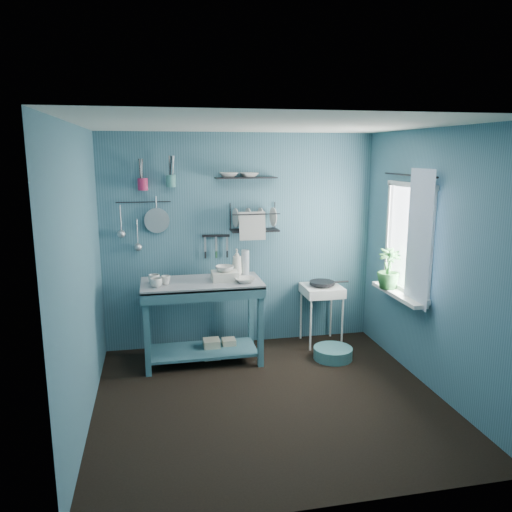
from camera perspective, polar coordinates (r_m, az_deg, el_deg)
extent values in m
plane|color=black|center=(4.88, 1.48, -16.01)|extent=(3.20, 3.20, 0.00)
plane|color=silver|center=(4.33, 1.66, 14.76)|extent=(3.20, 3.20, 0.00)
plane|color=#376171|center=(5.88, -1.75, 1.72)|extent=(3.20, 0.00, 3.20)
plane|color=#376171|center=(3.05, 8.02, -7.90)|extent=(3.20, 0.00, 3.20)
plane|color=#376171|center=(4.37, -19.34, -2.45)|extent=(0.00, 3.00, 3.00)
plane|color=#376171|center=(5.04, 19.58, -0.65)|extent=(0.00, 3.00, 3.00)
cube|color=#35636F|center=(5.54, -6.13, -7.45)|extent=(1.33, 0.72, 0.91)
imported|color=silver|center=(5.22, -11.33, -3.02)|extent=(0.12, 0.12, 0.10)
imported|color=silver|center=(5.32, -10.27, -2.73)|extent=(0.14, 0.14, 0.09)
imported|color=silver|center=(5.38, -11.56, -2.61)|extent=(0.17, 0.17, 0.10)
cube|color=silver|center=(5.41, -3.59, -2.30)|extent=(0.28, 0.22, 0.10)
imported|color=silver|center=(5.39, -3.60, -1.46)|extent=(0.20, 0.19, 0.06)
imported|color=silver|center=(5.62, -2.20, -0.70)|extent=(0.12, 0.12, 0.30)
cylinder|color=#A3AEB6|center=(5.66, -1.24, -0.71)|extent=(0.09, 0.09, 0.28)
imported|color=silver|center=(5.32, -1.26, -2.77)|extent=(0.22, 0.22, 0.05)
cube|color=white|center=(6.09, 7.46, -6.67)|extent=(0.45, 0.45, 0.72)
cylinder|color=black|center=(5.98, 7.56, -3.06)|extent=(0.30, 0.30, 0.03)
cube|color=black|center=(5.79, -4.61, 2.32)|extent=(0.32, 0.05, 0.03)
cube|color=black|center=(5.73, -0.17, 4.44)|extent=(0.57, 0.28, 0.32)
cube|color=black|center=(5.71, -1.16, 8.93)|extent=(0.71, 0.24, 0.02)
imported|color=silver|center=(5.67, -3.13, 9.36)|extent=(0.24, 0.24, 0.05)
imported|color=silver|center=(5.71, -0.77, 10.00)|extent=(0.23, 0.23, 0.05)
cylinder|color=#B5214E|center=(5.64, -12.81, 8.00)|extent=(0.11, 0.11, 0.13)
cylinder|color=#3B7C76|center=(5.64, -9.70, 8.45)|extent=(0.11, 0.11, 0.13)
cylinder|color=#B0B4B8|center=(5.70, -11.27, 4.00)|extent=(0.28, 0.03, 0.28)
cylinder|color=#B0B4B8|center=(5.72, -15.22, 4.16)|extent=(0.01, 0.01, 0.30)
cylinder|color=#B0B4B8|center=(5.74, -13.41, 2.69)|extent=(0.01, 0.01, 0.30)
cylinder|color=black|center=(5.70, -12.74, 6.03)|extent=(0.60, 0.01, 0.01)
plane|color=white|center=(5.39, 17.10, 1.90)|extent=(0.00, 1.10, 1.10)
cube|color=white|center=(5.48, 15.95, -4.21)|extent=(0.16, 0.95, 0.04)
plane|color=white|center=(5.09, 18.10, 1.86)|extent=(0.00, 1.35, 1.35)
cylinder|color=black|center=(5.30, 17.10, 8.83)|extent=(0.02, 1.05, 0.02)
imported|color=#28652D|center=(5.55, 14.92, -1.42)|extent=(0.29, 0.29, 0.44)
cube|color=tan|center=(5.72, -5.09, -10.51)|extent=(0.18, 0.18, 0.22)
cube|color=tan|center=(5.78, -3.12, -10.37)|extent=(0.15, 0.15, 0.20)
cylinder|color=teal|center=(5.77, 8.78, -10.92)|extent=(0.44, 0.44, 0.13)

